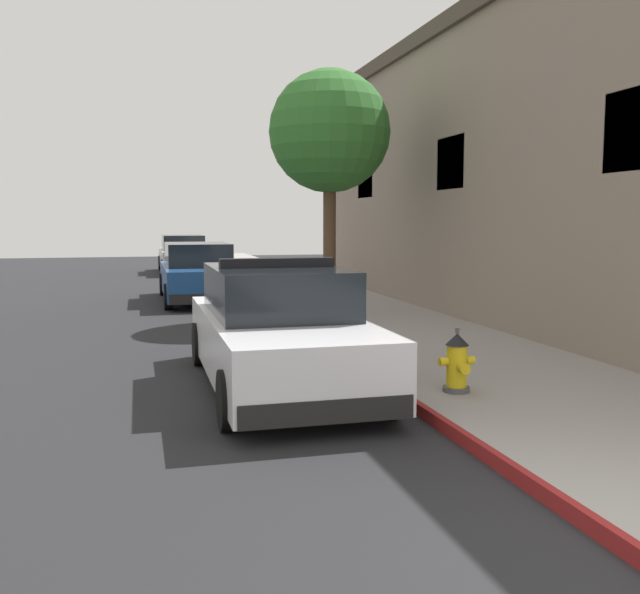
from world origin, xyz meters
The scene contains 9 objects.
ground_plane centered at (-4.31, 10.00, -0.10)m, with size 33.89×60.00×0.20m, color #232326.
sidewalk_pavement centered at (1.69, 10.00, 0.07)m, with size 3.39×60.00×0.14m, color gray.
curb_painted_edge centered at (-0.04, 10.00, 0.07)m, with size 0.08×60.00×0.14m, color maroon.
storefront_building centered at (7.16, 10.38, 3.26)m, with size 7.80×20.52×6.50m.
police_cruiser centered at (-1.30, 5.44, 0.74)m, with size 1.94×4.84×1.68m.
parked_car_silver_ahead centered at (-1.48, 15.62, 0.74)m, with size 1.94×4.84×1.56m.
parked_car_dark_far centered at (-1.21, 26.24, 0.74)m, with size 1.94×4.84×1.56m.
fire_hydrant centered at (0.59, 4.09, 0.49)m, with size 0.44×0.40×0.76m.
street_tree centered at (1.07, 11.52, 4.06)m, with size 2.65×2.65×5.27m.
Camera 1 is at (-3.03, -3.33, 2.16)m, focal length 39.12 mm.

